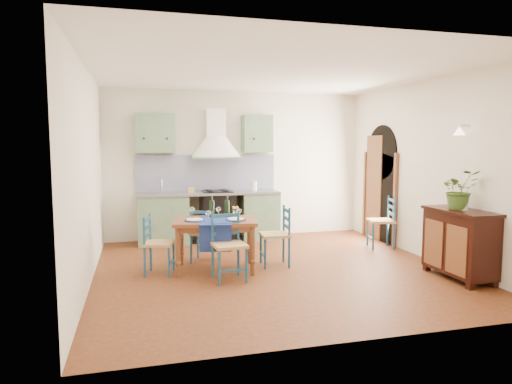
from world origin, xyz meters
TOP-DOWN VIEW (x-y plane):
  - floor at (0.00, 0.00)m, footprint 5.00×5.00m
  - back_wall at (-0.47, 2.29)m, footprint 5.00×0.96m
  - right_wall at (2.50, 0.28)m, footprint 0.26×5.00m
  - left_wall at (-2.50, 0.00)m, footprint 0.04×5.00m
  - ceiling at (0.00, 0.00)m, footprint 5.00×5.00m
  - dining_table at (-0.82, 0.19)m, footprint 1.26×0.98m
  - chair_near at (-0.74, -0.32)m, footprint 0.45×0.45m
  - chair_far at (-0.91, 0.70)m, footprint 0.52×0.52m
  - chair_left at (-1.64, 0.20)m, footprint 0.47×0.47m
  - chair_right at (0.10, 0.20)m, footprint 0.45×0.45m
  - chair_spare at (2.23, 0.86)m, footprint 0.51×0.51m
  - sideboard at (2.26, -1.05)m, footprint 0.50×1.05m
  - potted_plant at (2.26, -1.00)m, footprint 0.53×0.48m

SIDE VIEW (x-z plane):
  - floor at x=0.00m, z-range 0.00..0.00m
  - chair_left at x=-1.64m, z-range 0.01..0.84m
  - chair_far at x=-0.91m, z-range 0.01..0.86m
  - chair_right at x=0.10m, z-range 0.02..0.90m
  - chair_spare at x=2.23m, z-range 0.02..0.91m
  - chair_near at x=-0.74m, z-range 0.02..0.92m
  - sideboard at x=2.26m, z-range 0.04..0.98m
  - dining_table at x=-0.82m, z-range 0.12..1.17m
  - back_wall at x=-0.47m, z-range -0.35..2.45m
  - potted_plant at x=2.26m, z-range 0.94..1.46m
  - right_wall at x=2.50m, z-range -0.06..2.74m
  - left_wall at x=-2.50m, z-range 0.00..2.80m
  - ceiling at x=0.00m, z-range 2.80..2.81m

